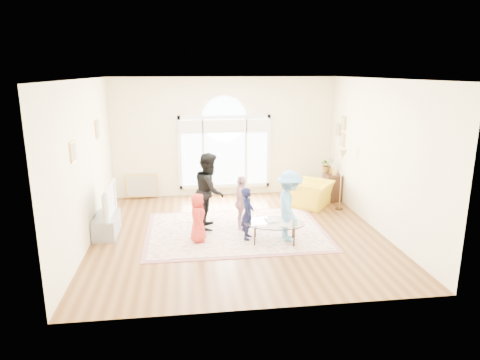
{
  "coord_description": "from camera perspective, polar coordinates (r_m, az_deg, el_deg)",
  "views": [
    {
      "loc": [
        -1.06,
        -8.45,
        3.36
      ],
      "look_at": [
        0.07,
        0.3,
        1.09
      ],
      "focal_mm": 32.0,
      "sensor_mm": 36.0,
      "label": 1
    }
  ],
  "objects": [
    {
      "name": "armchair",
      "position": [
        10.97,
        9.65,
        -1.88
      ],
      "size": [
        1.29,
        1.31,
        0.64
      ],
      "primitive_type": "imported",
      "rotation": [
        0.0,
        0.0,
        4.05
      ],
      "color": "yellow",
      "rests_on": "ground"
    },
    {
      "name": "child_pink",
      "position": [
        9.2,
        0.16,
        -3.02
      ],
      "size": [
        0.4,
        0.72,
        1.16
      ],
      "primitive_type": "imported",
      "rotation": [
        0.0,
        0.0,
        1.39
      ],
      "color": "#D099A2",
      "rests_on": "area_rug"
    },
    {
      "name": "potted_plant",
      "position": [
        11.7,
        11.53,
        2.01
      ],
      "size": [
        0.42,
        0.39,
        0.41
      ],
      "primitive_type": "imported",
      "rotation": [
        0.0,
        0.0,
        0.21
      ],
      "color": "#33722D",
      "rests_on": "plant_pedestal"
    },
    {
      "name": "child_navy",
      "position": [
        8.65,
        1.01,
        -4.5
      ],
      "size": [
        0.36,
        0.45,
        1.07
      ],
      "primitive_type": "imported",
      "rotation": [
        0.0,
        0.0,
        1.28
      ],
      "color": "black",
      "rests_on": "area_rug"
    },
    {
      "name": "child_red",
      "position": [
        8.57,
        -5.63,
        -5.02
      ],
      "size": [
        0.33,
        0.5,
        1.0
      ],
      "primitive_type": "imported",
      "rotation": [
        0.0,
        0.0,
        1.6
      ],
      "color": "red",
      "rests_on": "area_rug"
    },
    {
      "name": "child_blue",
      "position": [
        8.59,
        6.58,
        -3.44
      ],
      "size": [
        0.56,
        0.94,
        1.44
      ],
      "primitive_type": "imported",
      "rotation": [
        0.0,
        0.0,
        1.54
      ],
      "color": "#64A8DA",
      "rests_on": "area_rug"
    },
    {
      "name": "coffee_table",
      "position": [
        8.58,
        4.62,
        -5.8
      ],
      "size": [
        1.33,
        0.99,
        0.54
      ],
      "rotation": [
        0.0,
        0.0,
        -0.19
      ],
      "color": "silver",
      "rests_on": "ground"
    },
    {
      "name": "child_black",
      "position": [
        9.22,
        -4.08,
        -1.43
      ],
      "size": [
        0.74,
        0.89,
        1.65
      ],
      "primitive_type": "imported",
      "rotation": [
        0.0,
        0.0,
        1.42
      ],
      "color": "black",
      "rests_on": "area_rug"
    },
    {
      "name": "room_shell",
      "position": [
        11.47,
        -1.97,
        5.42
      ],
      "size": [
        6.0,
        6.0,
        6.0
      ],
      "color": "#F9EEBF",
      "rests_on": "ground"
    },
    {
      "name": "area_rug",
      "position": [
        9.27,
        -0.56,
        -6.77
      ],
      "size": [
        3.6,
        2.6,
        0.02
      ],
      "primitive_type": "cube",
      "color": "beige",
      "rests_on": "ground"
    },
    {
      "name": "leaning_picture",
      "position": [
        11.9,
        -12.93,
        -2.36
      ],
      "size": [
        0.8,
        0.14,
        0.62
      ],
      "primitive_type": "cube",
      "rotation": [
        -0.14,
        0.0,
        0.0
      ],
      "color": "tan",
      "rests_on": "ground"
    },
    {
      "name": "tv_console",
      "position": [
        9.45,
        -17.33,
        -5.73
      ],
      "size": [
        0.45,
        1.0,
        0.42
      ],
      "primitive_type": "cube",
      "color": "gray",
      "rests_on": "ground"
    },
    {
      "name": "television",
      "position": [
        9.28,
        -17.53,
        -2.62
      ],
      "size": [
        0.17,
        1.13,
        0.65
      ],
      "color": "black",
      "rests_on": "tv_console"
    },
    {
      "name": "side_cabinet",
      "position": [
        11.62,
        12.17,
        -0.92
      ],
      "size": [
        0.4,
        0.5,
        0.7
      ],
      "primitive_type": "cube",
      "color": "black",
      "rests_on": "ground"
    },
    {
      "name": "plant_pedestal",
      "position": [
        11.83,
        11.4,
        -0.61
      ],
      "size": [
        0.2,
        0.2,
        0.7
      ],
      "primitive_type": "cylinder",
      "color": "white",
      "rests_on": "ground"
    },
    {
      "name": "floor_lamp",
      "position": [
        10.64,
        13.46,
        2.76
      ],
      "size": [
        0.28,
        0.28,
        1.51
      ],
      "color": "black",
      "rests_on": "ground"
    },
    {
      "name": "ground",
      "position": [
        9.15,
        -0.22,
        -7.11
      ],
      "size": [
        6.0,
        6.0,
        0.0
      ],
      "primitive_type": "plane",
      "color": "#553013",
      "rests_on": "ground"
    },
    {
      "name": "rug_border",
      "position": [
        9.27,
        -0.56,
        -6.79
      ],
      "size": [
        3.8,
        2.8,
        0.01
      ],
      "primitive_type": "cube",
      "color": "#9A5E60",
      "rests_on": "ground"
    }
  ]
}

